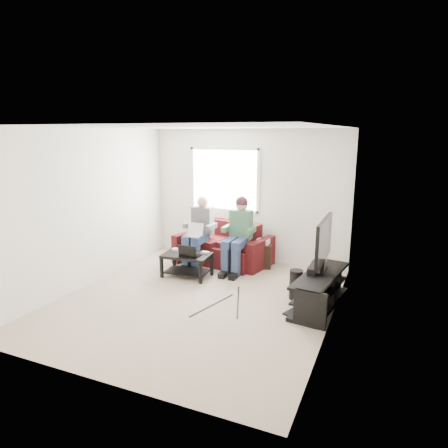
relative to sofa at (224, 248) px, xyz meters
The scene contains 26 objects.
floor 1.87m from the sofa, 79.90° to the right, with size 4.50×4.50×0.00m, color #A1907D.
ceiling 2.95m from the sofa, 79.90° to the right, with size 4.50×4.50×0.00m, color white.
wall_back 1.13m from the sofa, 53.26° to the left, with size 4.50×4.50×0.00m, color silver.
wall_front 4.20m from the sofa, 85.45° to the right, with size 4.50×4.50×0.00m, color silver.
wall_left 2.67m from the sofa, 132.70° to the right, with size 4.50×4.50×0.00m, color silver.
wall_right 3.11m from the sofa, 38.02° to the right, with size 4.50×4.50×0.00m, color silver.
window 1.37m from the sofa, 113.03° to the left, with size 1.48×0.04×1.28m.
sofa is the anchor object (origin of this frame).
person_left 0.65m from the sofa, 144.29° to the right, with size 0.40×0.71×1.33m.
person_right 0.68m from the sofa, 33.80° to the right, with size 0.40×0.71×1.37m.
laptop_silver 0.77m from the sofa, 127.22° to the right, with size 0.32×0.22×0.24m, color silver, non-canonical shape.
coffee_table 1.01m from the sofa, 108.08° to the right, with size 0.87×0.57×0.42m.
laptop_black 1.09m from the sofa, 100.56° to the right, with size 0.34×0.24×0.24m, color black, non-canonical shape.
controller_a 1.04m from the sofa, 125.16° to the right, with size 0.14×0.09×0.04m, color silver.
controller_b 0.90m from the sofa, 117.87° to the right, with size 0.14×0.09×0.04m, color black.
controller_c 0.83m from the sofa, 91.04° to the right, with size 0.14×0.09×0.04m, color gray.
tv_stand 2.46m from the sofa, 31.44° to the right, with size 0.65×1.56×0.50m.
tv 2.49m from the sofa, 29.44° to the right, with size 0.12×1.10×0.81m.
soundbar 2.31m from the sofa, 30.88° to the right, with size 0.12×0.50×0.10m, color black.
drink_cup 2.16m from the sofa, 17.65° to the right, with size 0.08×0.08×0.12m, color #B2844C.
console_white 2.68m from the sofa, 38.75° to the right, with size 0.30×0.22×0.06m, color silver.
console_grey 2.31m from the sofa, 25.09° to the right, with size 0.34×0.26×0.08m, color gray.
console_black 2.48m from the sofa, 32.43° to the right, with size 0.38×0.30×0.07m, color black.
subwoofer 2.07m from the sofa, 34.49° to the right, with size 0.21×0.21×0.47m, color black.
keyboard_floor 2.45m from the sofa, 41.69° to the right, with size 0.15×0.44×0.02m, color black.
end_table 0.79m from the sofa, ahead, with size 0.31×0.31×0.56m.
Camera 1 is at (2.65, -5.12, 2.53)m, focal length 32.00 mm.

